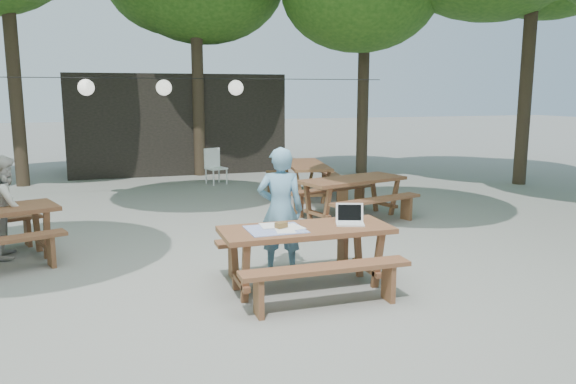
% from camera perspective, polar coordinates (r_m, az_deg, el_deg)
% --- Properties ---
extents(ground, '(80.00, 80.00, 0.00)m').
position_cam_1_polar(ground, '(7.18, -5.60, -8.68)').
color(ground, slate).
rests_on(ground, ground).
extents(pavilion, '(6.00, 3.00, 2.80)m').
position_cam_1_polar(pavilion, '(17.28, -11.45, 6.93)').
color(pavilion, black).
rests_on(pavilion, ground).
extents(main_picnic_table, '(2.00, 1.58, 0.75)m').
position_cam_1_polar(main_picnic_table, '(6.67, 1.84, -6.63)').
color(main_picnic_table, brown).
rests_on(main_picnic_table, ground).
extents(picnic_table_ne, '(2.27, 2.05, 0.75)m').
position_cam_1_polar(picnic_table_ne, '(10.40, 6.53, -0.57)').
color(picnic_table_ne, brown).
rests_on(picnic_table_ne, ground).
extents(picnic_table_far_e, '(1.86, 2.12, 0.75)m').
position_cam_1_polar(picnic_table_far_e, '(12.47, 1.82, 1.27)').
color(picnic_table_far_e, brown).
rests_on(picnic_table_far_e, ground).
extents(woman, '(0.68, 0.55, 1.63)m').
position_cam_1_polar(woman, '(7.21, -0.78, -1.85)').
color(woman, '#6CA3C6').
rests_on(woman, ground).
extents(second_person, '(0.58, 0.72, 1.44)m').
position_cam_1_polar(second_person, '(8.84, -26.66, -1.32)').
color(second_person, beige).
rests_on(second_person, ground).
extents(plastic_chair, '(0.56, 0.56, 0.90)m').
position_cam_1_polar(plastic_chair, '(14.35, -7.34, 1.84)').
color(plastic_chair, white).
rests_on(plastic_chair, ground).
extents(laptop, '(0.40, 0.35, 0.24)m').
position_cam_1_polar(laptop, '(6.77, 6.30, -2.71)').
color(laptop, white).
rests_on(laptop, main_picnic_table).
extents(tabletop_clutter, '(0.68, 0.60, 0.08)m').
position_cam_1_polar(tabletop_clutter, '(6.47, -1.11, -3.71)').
color(tabletop_clutter, '#3754BC').
rests_on(tabletop_clutter, main_picnic_table).
extents(paper_lanterns, '(9.00, 0.34, 0.38)m').
position_cam_1_polar(paper_lanterns, '(12.71, -12.43, 10.34)').
color(paper_lanterns, black).
rests_on(paper_lanterns, ground).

